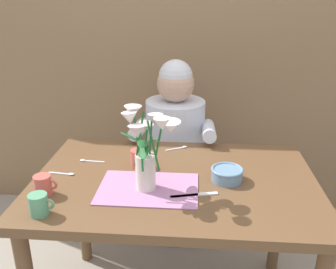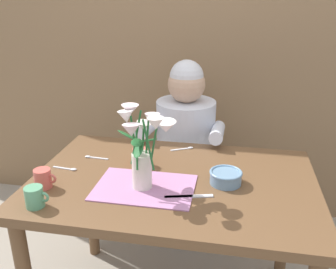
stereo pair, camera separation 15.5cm
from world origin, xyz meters
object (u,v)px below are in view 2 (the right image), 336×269
object	(u,v)px
seated_person	(185,156)
coffee_cup	(43,179)
flower_vase	(143,143)
tea_cup	(35,197)
dinner_knife	(189,196)
ceramic_mug	(140,157)
ceramic_bowl	(226,177)

from	to	relation	value
seated_person	coffee_cup	bearing A→B (deg)	-119.29
seated_person	coffee_cup	world-z (taller)	seated_person
flower_vase	coffee_cup	size ratio (longest dim) A/B	3.70
tea_cup	coffee_cup	xyz separation A→B (m)	(-0.04, 0.14, 0.00)
dinner_knife	coffee_cup	size ratio (longest dim) A/B	2.04
dinner_knife	ceramic_mug	distance (m)	0.35
seated_person	ceramic_bowl	world-z (taller)	seated_person
ceramic_bowl	ceramic_mug	bearing A→B (deg)	164.76
tea_cup	ceramic_mug	xyz separation A→B (m)	(0.29, 0.41, 0.00)
ceramic_mug	coffee_cup	bearing A→B (deg)	-140.50
seated_person	ceramic_bowl	distance (m)	0.70
ceramic_mug	dinner_knife	bearing A→B (deg)	-43.10
dinner_knife	seated_person	bearing A→B (deg)	84.63
coffee_cup	ceramic_mug	world-z (taller)	same
coffee_cup	seated_person	bearing A→B (deg)	59.33
dinner_knife	coffee_cup	xyz separation A→B (m)	(-0.59, -0.03, 0.04)
seated_person	dinner_knife	bearing A→B (deg)	-79.48
ceramic_mug	tea_cup	bearing A→B (deg)	-125.46
flower_vase	dinner_knife	xyz separation A→B (m)	(0.18, -0.03, -0.20)
ceramic_bowl	tea_cup	xyz separation A→B (m)	(-0.68, -0.30, 0.01)
seated_person	dinner_knife	distance (m)	0.78
seated_person	dinner_knife	xyz separation A→B (m)	(0.12, -0.75, 0.18)
seated_person	flower_vase	distance (m)	0.82
flower_vase	seated_person	bearing A→B (deg)	84.99
seated_person	ceramic_mug	size ratio (longest dim) A/B	12.20
tea_cup	coffee_cup	world-z (taller)	same
ceramic_bowl	dinner_knife	world-z (taller)	ceramic_bowl
ceramic_bowl	coffee_cup	bearing A→B (deg)	-166.93
flower_vase	dinner_knife	size ratio (longest dim) A/B	1.81
coffee_cup	ceramic_bowl	bearing A→B (deg)	13.07
dinner_knife	coffee_cup	bearing A→B (deg)	168.86
tea_cup	ceramic_mug	size ratio (longest dim) A/B	1.00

